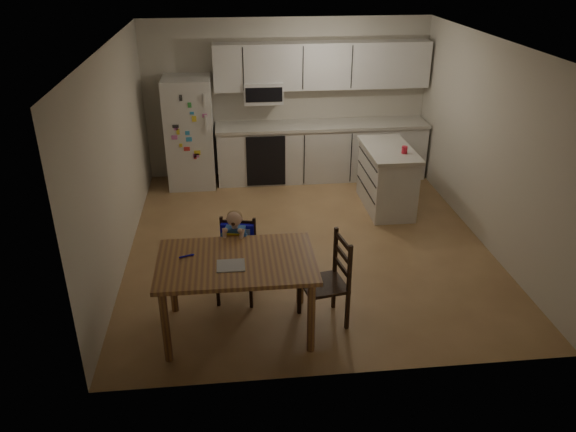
% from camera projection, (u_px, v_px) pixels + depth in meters
% --- Properties ---
extents(room, '(4.52, 5.01, 2.51)m').
position_uv_depth(room, '(303.00, 138.00, 7.16)').
color(room, olive).
rests_on(room, ground).
extents(refrigerator, '(0.72, 0.70, 1.70)m').
position_uv_depth(refrigerator, '(190.00, 133.00, 8.68)').
color(refrigerator, silver).
rests_on(refrigerator, ground).
extents(kitchen_run, '(3.37, 0.62, 2.15)m').
position_uv_depth(kitchen_run, '(320.00, 125.00, 8.95)').
color(kitchen_run, silver).
rests_on(kitchen_run, ground).
extents(kitchen_island, '(0.64, 1.23, 0.91)m').
position_uv_depth(kitchen_island, '(387.00, 178.00, 8.06)').
color(kitchen_island, silver).
rests_on(kitchen_island, ground).
extents(red_cup, '(0.08, 0.08, 0.10)m').
position_uv_depth(red_cup, '(405.00, 150.00, 7.64)').
color(red_cup, red).
rests_on(red_cup, kitchen_island).
extents(dining_table, '(1.50, 0.96, 0.80)m').
position_uv_depth(dining_table, '(237.00, 270.00, 5.33)').
color(dining_table, brown).
rests_on(dining_table, ground).
extents(napkin, '(0.26, 0.23, 0.01)m').
position_uv_depth(napkin, '(231.00, 266.00, 5.18)').
color(napkin, '#ACACB1').
rests_on(napkin, dining_table).
extents(toddler_spoon, '(0.12, 0.06, 0.02)m').
position_uv_depth(toddler_spoon, '(185.00, 256.00, 5.33)').
color(toddler_spoon, '#1310CF').
rests_on(toddler_spoon, dining_table).
extents(chair_booster, '(0.46, 0.46, 1.04)m').
position_uv_depth(chair_booster, '(236.00, 245.00, 5.91)').
color(chair_booster, black).
rests_on(chair_booster, ground).
extents(chair_side, '(0.49, 0.49, 0.95)m').
position_uv_depth(chair_side, '(333.00, 275.00, 5.55)').
color(chair_side, black).
rests_on(chair_side, ground).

